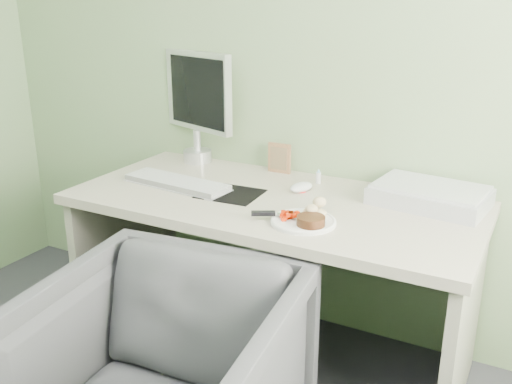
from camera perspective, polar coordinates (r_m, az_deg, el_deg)
The scene contains 14 objects.
wall_back at distance 2.46m, azimuth 5.91°, elevation 15.82°, with size 3.50×3.50×0.00m, color #7FA070.
desk at distance 2.31m, azimuth 1.68°, elevation -4.88°, with size 1.60×0.75×0.73m.
plate at distance 2.00m, azimuth 4.75°, elevation -2.98°, with size 0.23×0.23×0.01m, color white.
steak at distance 1.96m, azimuth 5.50°, elevation -2.88°, with size 0.10×0.10×0.03m, color black.
potato_pile at distance 2.03m, azimuth 6.23°, elevation -1.74°, with size 0.09×0.07×0.05m, color tan.
carrot_heap at distance 2.00m, azimuth 3.11°, elevation -2.21°, with size 0.06×0.05×0.04m, color red.
steak_knife at distance 2.02m, azimuth 1.73°, elevation -2.17°, with size 0.20×0.12×0.02m.
mousepad at distance 2.29m, azimuth -2.56°, elevation -0.17°, with size 0.24×0.21×0.00m, color black.
keyboard at distance 2.40m, azimuth -7.92°, elevation 0.99°, with size 0.47×0.14×0.02m, color white.
computer_mouse at distance 2.32m, azimuth 4.54°, elevation 0.48°, with size 0.06×0.11×0.04m, color white.
photo_frame at distance 2.55m, azimuth 2.35°, elevation 3.41°, with size 0.11×0.01×0.13m, color #A3784C.
eyedrop_bottle at distance 2.43m, azimuth 6.26°, elevation 1.54°, with size 0.02×0.02×0.06m.
scanner at distance 2.26m, azimuth 16.97°, elevation -0.43°, with size 0.42×0.28×0.06m, color silver.
monitor at distance 2.70m, azimuth -5.83°, elevation 9.06°, with size 0.42×0.17×0.51m.
Camera 1 is at (0.93, -0.27, 1.49)m, focal length 40.00 mm.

